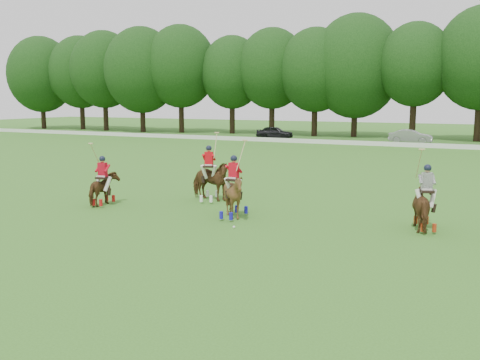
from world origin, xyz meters
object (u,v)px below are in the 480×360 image
at_px(polo_red_a, 103,188).
at_px(polo_ball, 234,227).
at_px(car_mid, 410,136).
at_px(polo_stripe_a, 426,207).
at_px(polo_red_b, 209,181).
at_px(car_left, 275,132).
at_px(polo_red_c, 234,195).

distance_m(polo_red_a, polo_ball, 7.03).
height_order(car_mid, polo_red_a, polo_red_a).
bearing_deg(polo_stripe_a, polo_red_b, 171.68).
distance_m(car_left, polo_ball, 43.04).
bearing_deg(polo_ball, polo_red_c, 116.71).
xyz_separation_m(car_mid, polo_red_b, (-3.29, -36.25, 0.21)).
distance_m(polo_red_a, polo_red_b, 4.59).
relative_size(car_left, polo_red_a, 1.57).
relative_size(car_mid, polo_stripe_a, 1.51).
relative_size(polo_red_a, polo_ball, 29.65).
height_order(polo_red_b, polo_red_c, polo_red_b).
height_order(car_left, polo_ball, car_left).
relative_size(polo_red_b, polo_red_c, 1.02).
distance_m(car_mid, polo_ball, 40.35).
bearing_deg(polo_red_a, polo_ball, -10.15).
relative_size(car_left, car_mid, 0.98).
xyz_separation_m(polo_stripe_a, polo_ball, (-6.10, -2.72, -0.79)).
bearing_deg(car_left, car_mid, -97.50).
xyz_separation_m(polo_red_a, polo_red_c, (6.14, 0.23, 0.13)).
bearing_deg(car_mid, polo_ball, 176.93).
height_order(polo_red_a, polo_stripe_a, polo_stripe_a).
bearing_deg(polo_red_c, polo_ball, -63.29).
relative_size(polo_red_a, polo_stripe_a, 0.94).
bearing_deg(car_left, polo_red_a, -175.78).
distance_m(polo_stripe_a, polo_ball, 6.72).
distance_m(car_left, polo_red_c, 41.41).
xyz_separation_m(car_left, polo_red_b, (11.70, -36.25, 0.20)).
relative_size(car_mid, polo_red_c, 1.45).
xyz_separation_m(car_mid, polo_red_a, (-6.88, -39.11, 0.05)).
relative_size(car_left, polo_red_c, 1.42).
bearing_deg(polo_red_a, polo_red_b, 38.53).
bearing_deg(polo_red_c, polo_stripe_a, 10.38).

